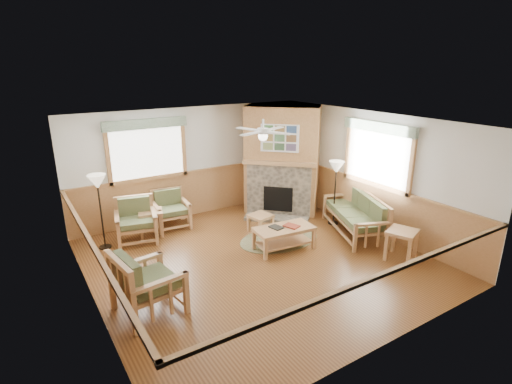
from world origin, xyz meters
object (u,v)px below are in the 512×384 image
armchair_left (148,282)px  armchair_back_left (136,221)px  armchair_back_right (171,210)px  coffee_table (284,238)px  floor_lamp_right (335,193)px  floor_lamp_left (101,212)px  sofa (354,214)px  footstool (260,223)px  end_table_chairs (151,223)px  end_table_sofa (401,245)px

armchair_left → armchair_back_left: bearing=-20.3°
armchair_back_right → coffee_table: size_ratio=0.71×
floor_lamp_right → floor_lamp_left: bearing=162.2°
armchair_back_left → floor_lamp_right: (4.26, -1.56, 0.31)m
sofa → armchair_left: size_ratio=1.91×
floor_lamp_right → armchair_back_left: bearing=159.9°
sofa → armchair_left: 4.89m
coffee_table → floor_lamp_right: floor_lamp_right is taller
coffee_table → footstool: size_ratio=2.62×
armchair_left → coffee_table: (3.04, 0.62, -0.27)m
armchair_left → footstool: bearing=-69.7°
sofa → floor_lamp_right: floor_lamp_right is taller
armchair_left → coffee_table: armchair_left is taller
armchair_back_right → floor_lamp_right: size_ratio=0.56×
armchair_left → end_table_chairs: armchair_left is taller
footstool → floor_lamp_left: 3.43m
end_table_chairs → footstool: end_table_chairs is taller
armchair_left → floor_lamp_right: 5.00m
end_table_sofa → armchair_back_right: bearing=128.9°
coffee_table → floor_lamp_right: (1.83, 0.48, 0.53)m
sofa → end_table_chairs: (-3.90, 2.34, -0.16)m
armchair_back_right → floor_lamp_left: (-1.60, -0.31, 0.37)m
armchair_back_left → end_table_chairs: armchair_back_left is taller
end_table_chairs → end_table_sofa: 5.31m
floor_lamp_left → armchair_back_right: bearing=11.0°
armchair_back_right → end_table_sofa: bearing=-45.6°
armchair_back_left → armchair_left: size_ratio=0.90×
end_table_sofa → footstool: size_ratio=1.31×
armchair_back_left → floor_lamp_right: 4.55m
sofa → footstool: size_ratio=4.21×
floor_lamp_left → floor_lamp_right: floor_lamp_left is taller
end_table_sofa → footstool: end_table_sofa is taller
sofa → floor_lamp_right: (0.00, 0.65, 0.33)m
footstool → armchair_back_left: bearing=158.3°
armchair_back_left → floor_lamp_left: 0.76m
sofa → floor_lamp_right: 0.73m
end_table_sofa → floor_lamp_right: bearing=85.9°
armchair_back_left → armchair_back_right: (0.92, 0.34, -0.03)m
footstool → floor_lamp_left: (-3.21, 1.04, 0.60)m
armchair_back_left → floor_lamp_left: (-0.68, 0.03, 0.34)m
armchair_back_left → armchair_left: bearing=-90.1°
end_table_chairs → footstool: size_ratio=1.25×
sofa → end_table_chairs: bearing=-98.1°
armchair_back_right → footstool: bearing=-34.3°
armchair_left → footstool: 3.56m
sofa → floor_lamp_left: floor_lamp_left is taller
armchair_left → end_table_chairs: bearing=-26.6°
coffee_table → floor_lamp_left: 3.78m
sofa → coffee_table: 1.85m
armchair_left → footstool: size_ratio=2.20×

